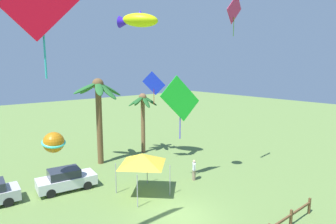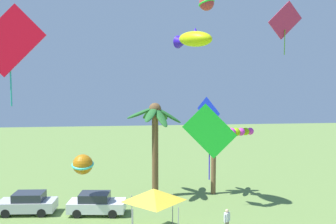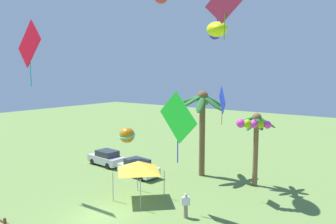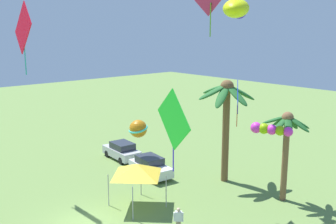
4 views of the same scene
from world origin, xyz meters
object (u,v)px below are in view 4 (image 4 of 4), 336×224
Objects in this scene: kite_diamond_6 at (238,98)px; kite_ball_0 at (138,129)px; palm_tree_1 at (287,135)px; kite_diamond_2 at (173,120)px; kite_diamond_5 at (23,29)px; kite_tube_1 at (270,129)px; festival_tent at (137,170)px; spectator_0 at (178,221)px; parked_car_1 at (122,151)px; palm_tree_0 at (226,106)px; kite_fish_3 at (236,8)px; parked_car_0 at (150,166)px.

kite_ball_0 is at bearing -174.89° from kite_diamond_6.
palm_tree_1 is 8.31m from kite_diamond_2.
kite_diamond_5 is 1.68× the size of kite_diamond_6.
palm_tree_1 reaches higher than kite_tube_1.
kite_diamond_6 is at bearing -179.78° from kite_tube_1.
kite_ball_0 is at bearing -156.96° from palm_tree_1.
kite_ball_0 is (-4.53, 3.56, 1.19)m from festival_tent.
spectator_0 is (-1.17, -8.33, -3.59)m from palm_tree_1.
festival_tent is at bearing -29.11° from parked_car_1.
palm_tree_1 is at bearing 23.04° from kite_ball_0.
kite_diamond_2 is (3.38, 0.02, 3.73)m from festival_tent.
palm_tree_0 is 10.80m from parked_car_1.
kite_fish_3 is (2.58, -2.40, 6.61)m from palm_tree_0.
festival_tent is 0.80× the size of kite_fish_3.
parked_car_0 is (-4.41, -3.50, -4.91)m from palm_tree_0.
kite_diamond_2 reaches higher than kite_tube_1.
kite_tube_1 is at bearing 0.22° from kite_diamond_6.
parked_car_1 is at bearing -167.43° from palm_tree_1.
kite_tube_1 reaches higher than kite_ball_0.
festival_tent is 0.60× the size of kite_diamond_5.
kite_ball_0 is at bearing -175.91° from kite_tube_1.
kite_diamond_2 is 4.50m from kite_diamond_6.
kite_tube_1 is at bearing -28.43° from palm_tree_0.
kite_diamond_2 reaches higher than parked_car_1.
palm_tree_0 is at bearing 114.47° from spectator_0.
palm_tree_0 is 6.89m from kite_ball_0.
palm_tree_1 is 9.79m from festival_tent.
kite_tube_1 reaches higher than spectator_0.
parked_car_0 is 5.74m from festival_tent.
kite_diamond_2 is at bearing 20.31° from kite_diamond_5.
kite_tube_1 reaches higher than parked_car_0.
palm_tree_0 is 4.85× the size of kite_ball_0.
palm_tree_0 is at bearing 38.44° from parked_car_0.
palm_tree_0 is at bearing 84.58° from festival_tent.
kite_tube_1 is 0.62× the size of kite_fish_3.
kite_tube_1 is 0.47× the size of kite_diamond_5.
palm_tree_0 is 4.99m from kite_diamond_6.
spectator_0 is at bearing -88.84° from kite_diamond_6.
palm_tree_0 is 1.85× the size of parked_car_0.
kite_diamond_5 is at bearing -159.69° from kite_diamond_2.
palm_tree_0 is 10.07m from spectator_0.
kite_diamond_6 is (-0.10, 4.83, 6.28)m from spectator_0.
palm_tree_0 reaches higher than kite_tube_1.
kite_fish_3 is 1.27× the size of kite_diamond_6.
festival_tent is 5.88m from kite_ball_0.
kite_tube_1 is 7.50m from kite_fish_3.
festival_tent is 8.51m from kite_tube_1.
spectator_0 is 0.44× the size of kite_fish_3.
kite_diamond_6 reaches higher than kite_diamond_2.
kite_diamond_6 reaches higher than kite_tube_1.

